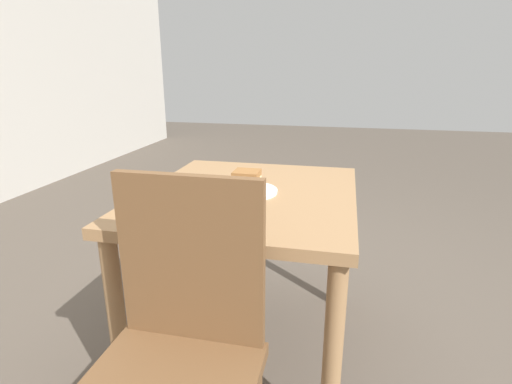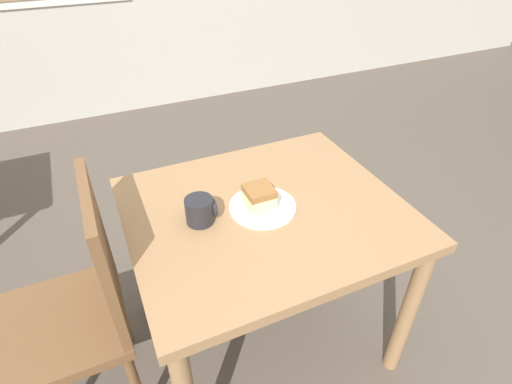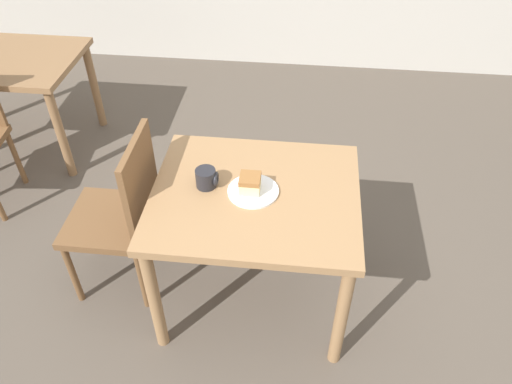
# 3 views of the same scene
# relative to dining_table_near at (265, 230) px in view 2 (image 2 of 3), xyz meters

# --- Properties ---
(dining_table_near) EXTENTS (0.96, 0.83, 0.73)m
(dining_table_near) POSITION_rel_dining_table_near_xyz_m (0.00, 0.00, 0.00)
(dining_table_near) COLOR #9E754C
(dining_table_near) RESTS_ON ground_plane
(chair_near_window) EXTENTS (0.43, 0.43, 0.94)m
(chair_near_window) POSITION_rel_dining_table_near_xyz_m (-0.68, 0.03, -0.12)
(chair_near_window) COLOR brown
(chair_near_window) RESTS_ON ground_plane
(plate) EXTENTS (0.24, 0.24, 0.01)m
(plate) POSITION_rel_dining_table_near_xyz_m (-0.01, 0.00, 0.11)
(plate) COLOR white
(plate) RESTS_ON dining_table_near
(cake_slice) EXTENTS (0.09, 0.10, 0.08)m
(cake_slice) POSITION_rel_dining_table_near_xyz_m (-0.02, 0.00, 0.16)
(cake_slice) COLOR beige
(cake_slice) RESTS_ON plate
(coffee_mug) EXTENTS (0.10, 0.10, 0.09)m
(coffee_mug) POSITION_rel_dining_table_near_xyz_m (-0.23, 0.03, 0.15)
(coffee_mug) COLOR #232328
(coffee_mug) RESTS_ON dining_table_near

